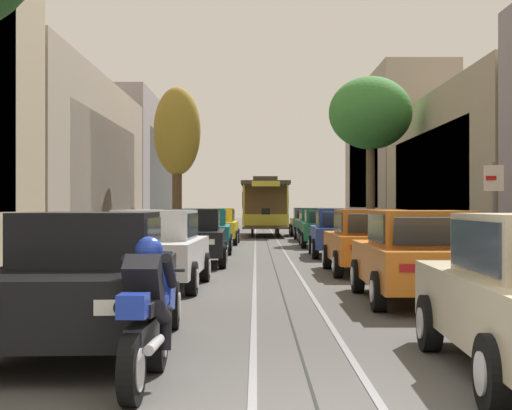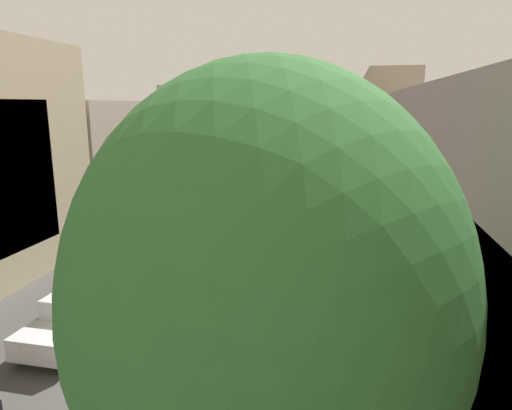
{
  "view_description": "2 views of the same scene",
  "coord_description": "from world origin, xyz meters",
  "views": [
    {
      "loc": [
        -0.5,
        -5.73,
        1.65
      ],
      "look_at": [
        -0.48,
        22.18,
        1.7
      ],
      "focal_mm": 54.25,
      "sensor_mm": 36.0,
      "label": 1
    },
    {
      "loc": [
        5.56,
        -2.11,
        7.34
      ],
      "look_at": [
        0.0,
        25.85,
        0.98
      ],
      "focal_mm": 32.0,
      "sensor_mm": 36.0,
      "label": 2
    }
  ],
  "objects": [
    {
      "name": "street_tree_kerb_right_second",
      "position": [
        4.82,
        30.13,
        5.95
      ],
      "size": [
        3.87,
        3.63,
        7.7
      ],
      "color": "brown",
      "rests_on": "ground"
    },
    {
      "name": "parked_car_blue_fourth_right",
      "position": [
        2.28,
        19.74,
        0.8
      ],
      "size": [
        2.09,
        4.4,
        1.58
      ],
      "color": "#233D93",
      "rests_on": "ground"
    },
    {
      "name": "parked_car_black_mid_left",
      "position": [
        -2.31,
        16.1,
        0.8
      ],
      "size": [
        2.08,
        4.4,
        1.58
      ],
      "color": "black",
      "rests_on": "ground"
    },
    {
      "name": "parked_car_orange_mid_right",
      "position": [
        2.26,
        13.33,
        0.8
      ],
      "size": [
        2.01,
        4.36,
        1.58
      ],
      "color": "orange",
      "rests_on": "ground"
    },
    {
      "name": "trolley_track_rails",
      "position": [
        0.0,
        29.51,
        0.0
      ],
      "size": [
        1.14,
        71.02,
        0.01
      ],
      "color": "gray",
      "rests_on": "ground"
    },
    {
      "name": "building_facade_right",
      "position": [
        9.63,
        32.19,
        4.29
      ],
      "size": [
        5.66,
        62.72,
        10.55
      ],
      "color": "gray",
      "rests_on": "ground"
    },
    {
      "name": "parked_car_white_second_left",
      "position": [
        -2.53,
        9.89,
        0.8
      ],
      "size": [
        2.07,
        4.39,
        1.58
      ],
      "color": "silver",
      "rests_on": "ground"
    },
    {
      "name": "parked_car_teal_sixth_right",
      "position": [
        2.4,
        31.51,
        0.8
      ],
      "size": [
        2.03,
        4.37,
        1.58
      ],
      "color": "#196B70",
      "rests_on": "ground"
    },
    {
      "name": "parked_car_yellow_fifth_left",
      "position": [
        -2.24,
        28.2,
        0.8
      ],
      "size": [
        2.03,
        4.38,
        1.58
      ],
      "color": "gold",
      "rests_on": "ground"
    },
    {
      "name": "pedestrian_on_left_pavement",
      "position": [
        -6.17,
        29.78,
        0.91
      ],
      "size": [
        0.55,
        0.39,
        1.61
      ],
      "color": "#282D38",
      "rests_on": "ground"
    },
    {
      "name": "street_tree_kerb_left_second",
      "position": [
        -4.44,
        32.83,
        5.27
      ],
      "size": [
        2.35,
        1.96,
        7.63
      ],
      "color": "#4C3826",
      "rests_on": "ground"
    },
    {
      "name": "parked_car_grey_far_right",
      "position": [
        2.41,
        38.16,
        0.8
      ],
      "size": [
        2.03,
        4.37,
        1.58
      ],
      "color": "slate",
      "rests_on": "ground"
    },
    {
      "name": "parked_car_orange_second_right",
      "position": [
        2.31,
        7.64,
        0.8
      ],
      "size": [
        2.03,
        4.37,
        1.58
      ],
      "color": "orange",
      "rests_on": "ground"
    },
    {
      "name": "cable_car_trolley",
      "position": [
        0.0,
        38.43,
        1.66
      ],
      "size": [
        2.57,
        9.14,
        3.28
      ],
      "color": "brown",
      "rests_on": "ground"
    },
    {
      "name": "parked_car_teal_fourth_left",
      "position": [
        -2.34,
        21.72,
        0.8
      ],
      "size": [
        2.06,
        4.39,
        1.58
      ],
      "color": "#196B70",
      "rests_on": "ground"
    },
    {
      "name": "street_sign_post",
      "position": [
        3.93,
        8.66,
        1.55
      ],
      "size": [
        0.36,
        0.1,
        2.48
      ],
      "color": "slate",
      "rests_on": "ground"
    },
    {
      "name": "parked_car_black_near_left",
      "position": [
        -2.46,
        3.31,
        0.8
      ],
      "size": [
        2.13,
        4.42,
        1.58
      ],
      "color": "black",
      "rests_on": "ground"
    },
    {
      "name": "motorcycle_with_rider",
      "position": [
        -1.5,
        1.34,
        0.65
      ],
      "size": [
        0.56,
        1.99,
        1.37
      ],
      "color": "black",
      "rests_on": "ground"
    },
    {
      "name": "ground_plane",
      "position": [
        0.0,
        25.21,
        0.0
      ],
      "size": [
        160.0,
        160.0,
        0.0
      ],
      "primitive_type": "plane",
      "color": "#4C4947"
    },
    {
      "name": "parked_car_green_fifth_right",
      "position": [
        2.29,
        25.83,
        0.8
      ],
      "size": [
        2.08,
        4.39,
        1.58
      ],
      "color": "#1E6038",
      "rests_on": "ground"
    },
    {
      "name": "building_facade_left",
      "position": [
        -9.55,
        30.23,
        4.51
      ],
      "size": [
        5.34,
        62.72,
        10.01
      ],
      "color": "tan",
      "rests_on": "ground"
    }
  ]
}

